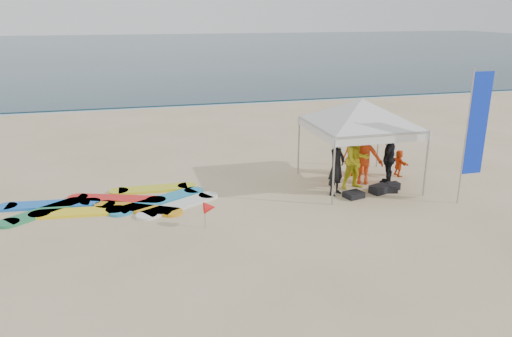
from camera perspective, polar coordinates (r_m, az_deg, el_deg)
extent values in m
plane|color=beige|center=(10.58, 5.34, -10.24)|extent=(120.00, 120.00, 0.00)
cube|color=#0C2633|center=(69.01, -12.29, 13.20)|extent=(160.00, 84.00, 0.08)
cube|color=silver|center=(27.60, -7.69, 7.20)|extent=(160.00, 1.20, 0.01)
imported|color=black|center=(13.95, 9.20, 0.25)|extent=(0.71, 0.66, 1.64)
imported|color=yellow|center=(14.51, 11.44, 0.93)|extent=(0.91, 0.76, 1.70)
imported|color=red|center=(14.99, 12.25, 1.49)|extent=(1.29, 1.11, 1.74)
imported|color=black|center=(15.17, 14.94, 1.12)|extent=(0.91, 0.91, 1.56)
imported|color=#FB4A16|center=(15.80, 11.39, 2.25)|extent=(0.90, 0.67, 1.67)
imported|color=#EA4E14|center=(16.07, 16.01, 0.60)|extent=(0.26, 0.78, 0.83)
cylinder|color=#A5A5A8|center=(15.57, 4.90, 2.61)|extent=(0.05, 0.05, 1.82)
cylinder|color=#A5A5A8|center=(16.67, 13.80, 3.16)|extent=(0.05, 0.05, 1.82)
cylinder|color=#A5A5A8|center=(13.14, 8.86, -0.41)|extent=(0.05, 0.05, 1.82)
cylinder|color=#A5A5A8|center=(14.42, 18.88, 0.47)|extent=(0.05, 0.05, 1.82)
cube|color=silver|center=(13.52, 14.35, 3.25)|extent=(2.83, 0.02, 0.24)
cube|color=silver|center=(15.89, 9.65, 5.66)|extent=(2.83, 0.02, 0.24)
cube|color=silver|center=(14.14, 6.83, 4.30)|extent=(0.02, 2.83, 0.24)
cube|color=silver|center=(15.34, 16.41, 4.76)|extent=(0.02, 2.83, 0.24)
pyramid|color=silver|center=(14.53, 12.02, 7.82)|extent=(3.87, 3.87, 0.73)
cylinder|color=#A5A5A8|center=(13.93, 22.84, 3.21)|extent=(0.04, 0.04, 3.59)
cube|color=#0D2DD8|center=(14.04, 24.00, 4.68)|extent=(0.56, 0.03, 2.67)
cylinder|color=#A5A5A8|center=(11.89, -5.86, -5.40)|extent=(0.02, 0.02, 0.60)
cone|color=red|center=(11.83, -5.31, -4.46)|extent=(0.28, 0.28, 0.28)
cube|color=black|center=(14.53, 13.98, -2.30)|extent=(0.65, 0.53, 0.22)
cube|color=black|center=(14.67, 14.89, -2.27)|extent=(0.51, 0.38, 0.18)
cube|color=black|center=(14.02, 11.11, -2.96)|extent=(0.58, 0.51, 0.16)
cube|color=black|center=(14.91, 15.37, -1.93)|extent=(0.38, 0.29, 0.20)
cube|color=silver|center=(13.31, -8.79, -4.17)|extent=(1.99, 1.45, 0.07)
cube|color=yellow|center=(13.49, -19.65, -4.74)|extent=(1.92, 0.73, 0.07)
cube|color=teal|center=(13.70, -11.09, -3.65)|extent=(2.31, 1.55, 0.07)
cube|color=gold|center=(14.63, -11.66, -2.30)|extent=(1.94, 0.59, 0.07)
cube|color=#227E4C|center=(13.85, -23.17, -4.58)|extent=(1.76, 1.52, 0.07)
cube|color=red|center=(14.09, -15.65, -3.39)|extent=(2.24, 1.25, 0.07)
cube|color=blue|center=(14.29, -22.59, -3.84)|extent=(2.16, 0.75, 0.07)
cube|color=orange|center=(13.29, -13.34, -4.49)|extent=(1.93, 1.42, 0.07)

